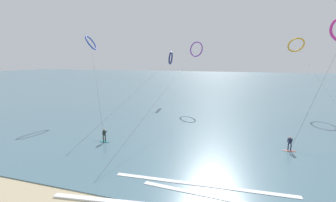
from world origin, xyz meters
name	(u,v)px	position (x,y,z in m)	size (l,w,h in m)	color
sea_water	(230,83)	(0.00, 105.08, 0.04)	(400.00, 200.00, 0.08)	slate
surfer_teal	(104,136)	(-7.11, 16.23, 0.82)	(1.40, 0.72, 1.70)	teal
surfer_coral	(290,145)	(14.45, 20.19, 0.82)	(1.40, 0.64, 1.70)	#EA7260
kite_violet	(196,49)	(-2.65, 47.80, 12.53)	(3.52, 42.66, 14.33)	purple
kite_navy	(170,58)	(-9.75, 50.72, 10.56)	(1.83, 41.93, 12.22)	navy
kite_cobalt	(91,43)	(-20.66, 33.60, 13.50)	(14.92, 19.24, 15.00)	#2647B7
kite_amber	(296,45)	(18.37, 51.40, 13.30)	(4.41, 43.18, 14.89)	orange
wave_crest_mid	(196,194)	(6.51, 7.71, 0.06)	(8.93, 0.50, 0.12)	white
wave_crest_far	(201,185)	(6.63, 9.16, 0.06)	(15.10, 0.50, 0.12)	white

